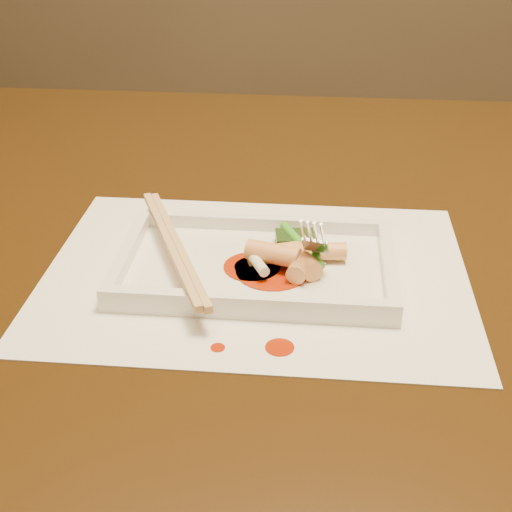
# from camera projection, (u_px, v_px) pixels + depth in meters

# --- Properties ---
(table) EXTENTS (1.40, 0.90, 0.75)m
(table) POSITION_uv_depth(u_px,v_px,m) (245.00, 299.00, 0.82)
(table) COLOR black
(table) RESTS_ON ground
(placemat) EXTENTS (0.40, 0.30, 0.00)m
(placemat) POSITION_uv_depth(u_px,v_px,m) (256.00, 273.00, 0.68)
(placemat) COLOR white
(placemat) RESTS_ON table
(sauce_splatter_a) EXTENTS (0.02, 0.02, 0.00)m
(sauce_splatter_a) POSITION_uv_depth(u_px,v_px,m) (280.00, 347.00, 0.58)
(sauce_splatter_a) COLOR #A32304
(sauce_splatter_a) RESTS_ON placemat
(sauce_splatter_b) EXTENTS (0.01, 0.01, 0.00)m
(sauce_splatter_b) POSITION_uv_depth(u_px,v_px,m) (218.00, 348.00, 0.58)
(sauce_splatter_b) COLOR #A32304
(sauce_splatter_b) RESTS_ON placemat
(plate_base) EXTENTS (0.26, 0.16, 0.01)m
(plate_base) POSITION_uv_depth(u_px,v_px,m) (256.00, 269.00, 0.68)
(plate_base) COLOR white
(plate_base) RESTS_ON placemat
(plate_rim_far) EXTENTS (0.26, 0.01, 0.01)m
(plate_rim_far) POSITION_uv_depth(u_px,v_px,m) (263.00, 223.00, 0.73)
(plate_rim_far) COLOR white
(plate_rim_far) RESTS_ON plate_base
(plate_rim_near) EXTENTS (0.26, 0.01, 0.01)m
(plate_rim_near) POSITION_uv_depth(u_px,v_px,m) (248.00, 302.00, 0.61)
(plate_rim_near) COLOR white
(plate_rim_near) RESTS_ON plate_base
(plate_rim_left) EXTENTS (0.01, 0.14, 0.01)m
(plate_rim_left) POSITION_uv_depth(u_px,v_px,m) (127.00, 253.00, 0.68)
(plate_rim_left) COLOR white
(plate_rim_left) RESTS_ON plate_base
(plate_rim_right) EXTENTS (0.01, 0.14, 0.01)m
(plate_rim_right) POSITION_uv_depth(u_px,v_px,m) (389.00, 265.00, 0.66)
(plate_rim_right) COLOR white
(plate_rim_right) RESTS_ON plate_base
(veg_piece) EXTENTS (0.04, 0.03, 0.01)m
(veg_piece) POSITION_uv_depth(u_px,v_px,m) (295.00, 240.00, 0.70)
(veg_piece) COLOR black
(veg_piece) RESTS_ON plate_base
(scallion_white) EXTENTS (0.03, 0.04, 0.01)m
(scallion_white) POSITION_uv_depth(u_px,v_px,m) (257.00, 262.00, 0.66)
(scallion_white) COLOR #EAEACC
(scallion_white) RESTS_ON plate_base
(scallion_green) EXTENTS (0.05, 0.08, 0.01)m
(scallion_green) POSITION_uv_depth(u_px,v_px,m) (302.00, 245.00, 0.68)
(scallion_green) COLOR #309217
(scallion_green) RESTS_ON plate_base
(chopstick_a) EXTENTS (0.10, 0.21, 0.01)m
(chopstick_a) POSITION_uv_depth(u_px,v_px,m) (170.00, 245.00, 0.67)
(chopstick_a) COLOR tan
(chopstick_a) RESTS_ON plate_rim_near
(chopstick_b) EXTENTS (0.10, 0.21, 0.01)m
(chopstick_b) POSITION_uv_depth(u_px,v_px,m) (178.00, 246.00, 0.67)
(chopstick_b) COLOR tan
(chopstick_b) RESTS_ON plate_rim_near
(fork) EXTENTS (0.09, 0.10, 0.14)m
(fork) POSITION_uv_depth(u_px,v_px,m) (334.00, 189.00, 0.65)
(fork) COLOR silver
(fork) RESTS_ON plate_base
(sauce_blob_0) EXTENTS (0.07, 0.07, 0.00)m
(sauce_blob_0) POSITION_uv_depth(u_px,v_px,m) (272.00, 271.00, 0.66)
(sauce_blob_0) COLOR #A32304
(sauce_blob_0) RESTS_ON plate_base
(sauce_blob_1) EXTENTS (0.05, 0.05, 0.00)m
(sauce_blob_1) POSITION_uv_depth(u_px,v_px,m) (252.00, 267.00, 0.67)
(sauce_blob_1) COLOR #A32304
(sauce_blob_1) RESTS_ON plate_base
(sauce_blob_2) EXTENTS (0.04, 0.04, 0.00)m
(sauce_blob_2) POSITION_uv_depth(u_px,v_px,m) (255.00, 267.00, 0.67)
(sauce_blob_2) COLOR #A32304
(sauce_blob_2) RESTS_ON plate_base
(rice_cake_0) EXTENTS (0.03, 0.05, 0.02)m
(rice_cake_0) POSITION_uv_depth(u_px,v_px,m) (302.00, 263.00, 0.66)
(rice_cake_0) COLOR #F3BC71
(rice_cake_0) RESTS_ON plate_base
(rice_cake_1) EXTENTS (0.04, 0.02, 0.02)m
(rice_cake_1) POSITION_uv_depth(u_px,v_px,m) (324.00, 251.00, 0.68)
(rice_cake_1) COLOR #F3BC71
(rice_cake_1) RESTS_ON plate_base
(rice_cake_2) EXTENTS (0.05, 0.03, 0.02)m
(rice_cake_2) POSITION_uv_depth(u_px,v_px,m) (273.00, 254.00, 0.66)
(rice_cake_2) COLOR #F3BC71
(rice_cake_2) RESTS_ON plate_base
(rice_cake_3) EXTENTS (0.05, 0.03, 0.02)m
(rice_cake_3) POSITION_uv_depth(u_px,v_px,m) (273.00, 254.00, 0.67)
(rice_cake_3) COLOR #F3BC71
(rice_cake_3) RESTS_ON plate_base
(rice_cake_4) EXTENTS (0.04, 0.05, 0.02)m
(rice_cake_4) POSITION_uv_depth(u_px,v_px,m) (304.00, 261.00, 0.66)
(rice_cake_4) COLOR #F3BC71
(rice_cake_4) RESTS_ON plate_base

